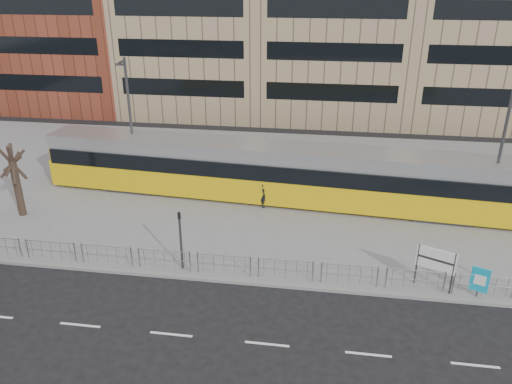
# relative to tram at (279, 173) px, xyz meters

# --- Properties ---
(ground) EXTENTS (120.00, 120.00, 0.00)m
(ground) POSITION_rel_tram_xyz_m (-0.98, -9.63, -1.98)
(ground) COLOR black
(ground) RESTS_ON ground
(plaza) EXTENTS (64.00, 24.00, 0.15)m
(plaza) POSITION_rel_tram_xyz_m (-0.98, 2.37, -1.91)
(plaza) COLOR slate
(plaza) RESTS_ON ground
(kerb) EXTENTS (64.00, 0.25, 0.17)m
(kerb) POSITION_rel_tram_xyz_m (-0.98, -9.58, -1.91)
(kerb) COLOR gray
(kerb) RESTS_ON ground
(pedestrian_barrier) EXTENTS (32.07, 0.07, 1.10)m
(pedestrian_barrier) POSITION_rel_tram_xyz_m (1.02, -9.13, -1.00)
(pedestrian_barrier) COLOR gray
(pedestrian_barrier) RESTS_ON plaza
(road_markings) EXTENTS (62.00, 0.12, 0.01)m
(road_markings) POSITION_rel_tram_xyz_m (0.02, -13.63, -1.98)
(road_markings) COLOR white
(road_markings) RESTS_ON ground
(tram) EXTENTS (31.10, 5.30, 3.65)m
(tram) POSITION_rel_tram_xyz_m (0.00, 0.00, 0.00)
(tram) COLOR gold
(tram) RESTS_ON plaza
(station_sign) EXTENTS (1.67, 0.82, 2.07)m
(station_sign) POSITION_rel_tram_xyz_m (8.16, -8.83, -0.39)
(station_sign) COLOR #2D2D30
(station_sign) RESTS_ON plaza
(ad_panel) EXTENTS (0.76, 0.36, 1.50)m
(ad_panel) POSITION_rel_tram_xyz_m (10.08, -9.23, -0.95)
(ad_panel) COLOR #2D2D30
(ad_panel) RESTS_ON plaza
(pedestrian) EXTENTS (0.51, 0.66, 1.62)m
(pedestrian) POSITION_rel_tram_xyz_m (-0.81, -1.27, -1.02)
(pedestrian) COLOR black
(pedestrian) RESTS_ON plaza
(traffic_light_west) EXTENTS (0.22, 0.24, 3.10)m
(traffic_light_west) POSITION_rel_tram_xyz_m (-3.84, -8.91, 0.14)
(traffic_light_west) COLOR #2D2D30
(traffic_light_west) RESTS_ON plaza
(lamp_post_west) EXTENTS (0.45, 1.04, 8.64)m
(lamp_post_west) POSITION_rel_tram_xyz_m (-10.01, 1.01, 2.86)
(lamp_post_west) COLOR #2D2D30
(lamp_post_west) RESTS_ON plaza
(lamp_post_east) EXTENTS (0.45, 1.04, 8.66)m
(lamp_post_east) POSITION_rel_tram_xyz_m (12.56, -1.27, 2.88)
(lamp_post_east) COLOR #2D2D30
(lamp_post_east) RESTS_ON plaza
(bare_tree) EXTENTS (4.02, 4.02, 6.51)m
(bare_tree) POSITION_rel_tram_xyz_m (-15.17, -4.52, 2.84)
(bare_tree) COLOR black
(bare_tree) RESTS_ON plaza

